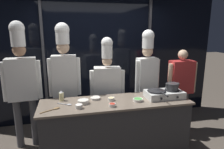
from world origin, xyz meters
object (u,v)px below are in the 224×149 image
(chef_sous, at_px, (64,73))
(prep_bowl_rice, at_px, (79,106))
(frying_pan, at_px, (157,90))
(prep_bowl_scallions, at_px, (138,100))
(squeeze_bottle_oil, at_px, (61,96))
(chef_pastry, at_px, (147,72))
(stock_pot, at_px, (172,86))
(serving_spoon_slotted, at_px, (67,104))
(prep_bowl_onion, at_px, (95,98))
(serving_spoon_solid, at_px, (54,109))
(chef_head, at_px, (22,77))
(portable_stove, at_px, (164,94))
(prep_bowl_garlic, at_px, (83,101))
(prep_bowl_ginger, at_px, (111,99))
(chef_line, at_px, (107,84))
(prep_bowl_chili_flakes, at_px, (112,105))
(person_guest, at_px, (181,83))

(chef_sous, bearing_deg, prep_bowl_rice, 104.35)
(frying_pan, distance_m, prep_bowl_scallions, 0.34)
(squeeze_bottle_oil, height_order, chef_pastry, chef_pastry)
(prep_bowl_rice, height_order, prep_bowl_scallions, prep_bowl_rice)
(stock_pot, distance_m, serving_spoon_slotted, 1.62)
(prep_bowl_onion, xyz_separation_m, serving_spoon_solid, (-0.59, -0.27, -0.01))
(prep_bowl_onion, relative_size, chef_head, 0.07)
(portable_stove, bearing_deg, prep_bowl_garlic, 178.60)
(prep_bowl_ginger, relative_size, chef_line, 0.06)
(prep_bowl_ginger, distance_m, chef_sous, 0.94)
(stock_pot, height_order, prep_bowl_ginger, stock_pot)
(serving_spoon_solid, relative_size, chef_pastry, 0.13)
(frying_pan, bearing_deg, prep_bowl_rice, -173.65)
(stock_pot, bearing_deg, frying_pan, -178.80)
(serving_spoon_slotted, bearing_deg, prep_bowl_onion, 17.98)
(prep_bowl_chili_flakes, xyz_separation_m, prep_bowl_rice, (-0.45, 0.04, 0.01))
(prep_bowl_rice, bearing_deg, prep_bowl_onion, 48.56)
(prep_bowl_rice, bearing_deg, stock_pot, 5.42)
(chef_pastry, bearing_deg, prep_bowl_chili_flakes, 37.86)
(prep_bowl_rice, xyz_separation_m, person_guest, (1.98, 0.73, 0.01))
(serving_spoon_slotted, height_order, chef_line, chef_line)
(frying_pan, relative_size, chef_sous, 0.24)
(frying_pan, bearing_deg, portable_stove, 2.31)
(prep_bowl_chili_flakes, height_order, prep_bowl_scallions, prep_bowl_chili_flakes)
(chef_pastry, bearing_deg, squeeze_bottle_oil, 8.78)
(squeeze_bottle_oil, distance_m, prep_bowl_scallions, 1.14)
(prep_bowl_chili_flakes, bearing_deg, squeeze_bottle_oil, 149.43)
(portable_stove, bearing_deg, serving_spoon_solid, -176.45)
(prep_bowl_ginger, xyz_separation_m, prep_bowl_onion, (-0.22, 0.11, -0.01))
(prep_bowl_scallions, relative_size, serving_spoon_solid, 0.59)
(prep_bowl_garlic, distance_m, chef_line, 0.75)
(prep_bowl_ginger, xyz_separation_m, chef_line, (0.05, 0.55, 0.07))
(prep_bowl_rice, relative_size, serving_spoon_solid, 0.39)
(chef_line, bearing_deg, chef_sous, 5.43)
(person_guest, bearing_deg, serving_spoon_solid, 17.73)
(portable_stove, distance_m, squeeze_bottle_oil, 1.57)
(serving_spoon_solid, bearing_deg, prep_bowl_onion, 24.36)
(squeeze_bottle_oil, relative_size, prep_bowl_scallions, 1.05)
(prep_bowl_onion, distance_m, chef_head, 1.24)
(prep_bowl_ginger, distance_m, prep_bowl_garlic, 0.42)
(prep_bowl_chili_flakes, xyz_separation_m, person_guest, (1.53, 0.77, 0.01))
(chef_sous, bearing_deg, chef_head, 1.76)
(squeeze_bottle_oil, height_order, person_guest, person_guest)
(squeeze_bottle_oil, relative_size, chef_head, 0.08)
(stock_pot, xyz_separation_m, person_guest, (0.52, 0.59, -0.14))
(serving_spoon_slotted, relative_size, chef_pastry, 0.11)
(squeeze_bottle_oil, distance_m, chef_sous, 0.50)
(prep_bowl_rice, bearing_deg, person_guest, 20.21)
(chef_head, bearing_deg, chef_line, 174.01)
(chef_head, distance_m, person_guest, 2.83)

